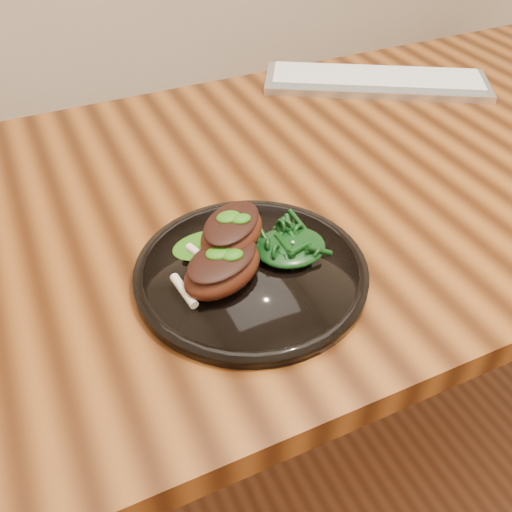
{
  "coord_description": "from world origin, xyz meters",
  "views": [
    {
      "loc": [
        -0.53,
        -0.66,
        1.24
      ],
      "look_at": [
        -0.3,
        -0.17,
        0.78
      ],
      "focal_mm": 40.0,
      "sensor_mm": 36.0,
      "label": 1
    }
  ],
  "objects_px": {
    "plate": "(251,272)",
    "lamb_chop_front": "(222,267)",
    "keyboard": "(376,81)",
    "greens_heap": "(291,243)",
    "desk": "(371,199)"
  },
  "relations": [
    {
      "from": "plate",
      "to": "greens_heap",
      "type": "relative_size",
      "value": 3.17
    },
    {
      "from": "lamb_chop_front",
      "to": "greens_heap",
      "type": "distance_m",
      "value": 0.1
    },
    {
      "from": "plate",
      "to": "desk",
      "type": "bearing_deg",
      "value": 29.59
    },
    {
      "from": "greens_heap",
      "to": "plate",
      "type": "bearing_deg",
      "value": -174.81
    },
    {
      "from": "plate",
      "to": "lamb_chop_front",
      "type": "relative_size",
      "value": 2.22
    },
    {
      "from": "desk",
      "to": "lamb_chop_front",
      "type": "xyz_separation_m",
      "value": [
        -0.35,
        -0.19,
        0.12
      ]
    },
    {
      "from": "keyboard",
      "to": "plate",
      "type": "bearing_deg",
      "value": -138.44
    },
    {
      "from": "desk",
      "to": "lamb_chop_front",
      "type": "height_order",
      "value": "lamb_chop_front"
    },
    {
      "from": "plate",
      "to": "lamb_chop_front",
      "type": "xyz_separation_m",
      "value": [
        -0.04,
        -0.01,
        0.03
      ]
    },
    {
      "from": "lamb_chop_front",
      "to": "keyboard",
      "type": "height_order",
      "value": "lamb_chop_front"
    },
    {
      "from": "greens_heap",
      "to": "keyboard",
      "type": "xyz_separation_m",
      "value": [
        0.41,
        0.41,
        -0.02
      ]
    },
    {
      "from": "plate",
      "to": "keyboard",
      "type": "bearing_deg",
      "value": 41.56
    },
    {
      "from": "greens_heap",
      "to": "keyboard",
      "type": "bearing_deg",
      "value": 44.94
    },
    {
      "from": "desk",
      "to": "lamb_chop_front",
      "type": "relative_size",
      "value": 12.07
    },
    {
      "from": "plate",
      "to": "lamb_chop_front",
      "type": "height_order",
      "value": "lamb_chop_front"
    }
  ]
}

